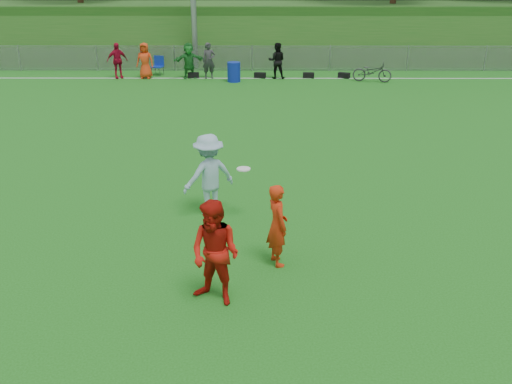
{
  "coord_description": "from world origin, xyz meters",
  "views": [
    {
      "loc": [
        0.31,
        -9.71,
        5.49
      ],
      "look_at": [
        0.27,
        0.5,
        1.26
      ],
      "focal_mm": 40.0,
      "sensor_mm": 36.0,
      "label": 1
    }
  ],
  "objects_px": {
    "player_red_left": "(277,225)",
    "recycling_bin": "(234,72)",
    "player_red_center": "(215,253)",
    "player_blue": "(209,175)",
    "bicycle": "(372,72)",
    "frisbee": "(244,169)"
  },
  "relations": [
    {
      "from": "player_red_center",
      "to": "bicycle",
      "type": "distance_m",
      "value": 19.54
    },
    {
      "from": "recycling_bin",
      "to": "player_red_center",
      "type": "bearing_deg",
      "value": -88.67
    },
    {
      "from": "recycling_bin",
      "to": "frisbee",
      "type": "bearing_deg",
      "value": -86.89
    },
    {
      "from": "bicycle",
      "to": "player_red_left",
      "type": "bearing_deg",
      "value": 178.0
    },
    {
      "from": "frisbee",
      "to": "recycling_bin",
      "type": "distance_m",
      "value": 15.23
    },
    {
      "from": "bicycle",
      "to": "player_red_center",
      "type": "bearing_deg",
      "value": 176.06
    },
    {
      "from": "player_red_left",
      "to": "frisbee",
      "type": "relative_size",
      "value": 5.31
    },
    {
      "from": "player_red_left",
      "to": "player_blue",
      "type": "distance_m",
      "value": 2.72
    },
    {
      "from": "player_red_left",
      "to": "bicycle",
      "type": "height_order",
      "value": "player_red_left"
    },
    {
      "from": "player_blue",
      "to": "player_red_center",
      "type": "bearing_deg",
      "value": 65.75
    },
    {
      "from": "player_red_left",
      "to": "player_red_center",
      "type": "relative_size",
      "value": 0.88
    },
    {
      "from": "frisbee",
      "to": "bicycle",
      "type": "distance_m",
      "value": 16.23
    },
    {
      "from": "player_red_center",
      "to": "bicycle",
      "type": "height_order",
      "value": "player_red_center"
    },
    {
      "from": "player_blue",
      "to": "bicycle",
      "type": "bearing_deg",
      "value": -143.84
    },
    {
      "from": "player_blue",
      "to": "recycling_bin",
      "type": "relative_size",
      "value": 2.07
    },
    {
      "from": "player_red_center",
      "to": "frisbee",
      "type": "xyz_separation_m",
      "value": [
        0.39,
        3.38,
        0.25
      ]
    },
    {
      "from": "player_red_left",
      "to": "recycling_bin",
      "type": "height_order",
      "value": "player_red_left"
    },
    {
      "from": "player_red_center",
      "to": "player_blue",
      "type": "bearing_deg",
      "value": 124.6
    },
    {
      "from": "player_red_left",
      "to": "player_blue",
      "type": "relative_size",
      "value": 0.86
    },
    {
      "from": "player_red_left",
      "to": "recycling_bin",
      "type": "xyz_separation_m",
      "value": [
        -1.51,
        17.24,
        -0.36
      ]
    },
    {
      "from": "frisbee",
      "to": "bicycle",
      "type": "height_order",
      "value": "frisbee"
    },
    {
      "from": "player_red_center",
      "to": "player_blue",
      "type": "xyz_separation_m",
      "value": [
        -0.39,
        3.61,
        0.02
      ]
    }
  ]
}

